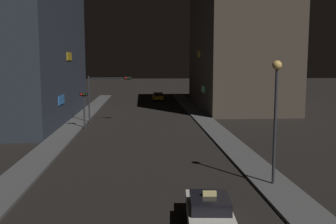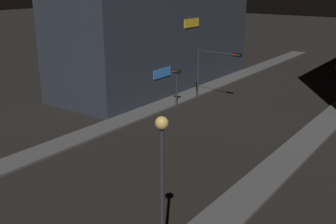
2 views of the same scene
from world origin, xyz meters
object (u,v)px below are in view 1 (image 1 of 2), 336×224
far_car (158,96)px  taxi (209,211)px  traffic_light_left_kerb (84,102)px  traffic_light_overhead (106,89)px  street_lamp_near_block (276,99)px

far_car → taxi: bearing=-90.1°
traffic_light_left_kerb → traffic_light_overhead: bearing=64.1°
far_car → traffic_light_overhead: traffic_light_overhead is taller
taxi → street_lamp_near_block: 8.05m
traffic_light_overhead → traffic_light_left_kerb: 4.41m
street_lamp_near_block → taxi: bearing=-130.4°
far_car → traffic_light_left_kerb: size_ratio=1.17×
street_lamp_near_block → traffic_light_overhead: bearing=115.7°
traffic_light_left_kerb → taxi: bearing=-70.8°
traffic_light_overhead → street_lamp_near_block: bearing=-64.3°
traffic_light_overhead → far_car: bearing=74.6°
traffic_light_overhead → traffic_light_left_kerb: bearing=-115.9°
far_car → street_lamp_near_block: 48.78m
traffic_light_left_kerb → street_lamp_near_block: (13.15, -19.61, 2.12)m
taxi → street_lamp_near_block: size_ratio=0.67×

